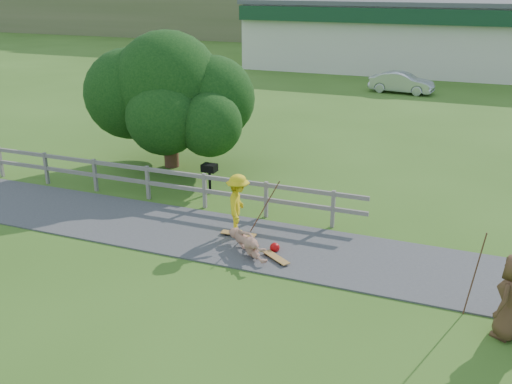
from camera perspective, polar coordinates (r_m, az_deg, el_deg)
ground at (r=14.10m, az=-3.74°, el=-7.40°), size 260.00×260.00×0.00m
path at (r=15.31m, az=-1.36°, el=-4.89°), size 34.00×3.00×0.04m
fence at (r=18.60m, az=-12.42°, el=1.65°), size 15.05×0.10×1.10m
strip_mall at (r=46.36m, az=20.35°, el=14.39°), size 32.50×10.75×5.10m
skater_rider at (r=15.23m, az=-1.80°, el=-1.65°), size 0.91×1.22×1.69m
skater_fallen at (r=14.52m, az=-0.81°, el=-5.14°), size 1.41×1.51×0.61m
spectator_c at (r=12.15m, az=24.18°, el=-9.58°), size 0.86×1.01×1.75m
car_silver at (r=36.52m, az=14.35°, el=10.55°), size 3.96×1.74×1.27m
tree at (r=21.08m, az=-8.68°, el=7.84°), size 6.24×6.24×4.07m
bbq at (r=18.53m, az=-4.65°, el=1.30°), size 0.47×0.36×1.01m
longboard_rider at (r=15.55m, az=-1.77°, el=-4.35°), size 0.98×0.30×0.11m
longboard_fallen at (r=14.29m, az=2.03°, el=-6.73°), size 0.85×0.67×0.10m
helmet at (r=14.70m, az=1.89°, el=-5.58°), size 0.26×0.26×0.26m
pole_rider at (r=15.34m, az=0.85°, el=-1.19°), size 0.03×0.03×1.83m
pole_spec_left at (r=12.53m, az=21.02°, el=-7.70°), size 0.03×0.03×1.92m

